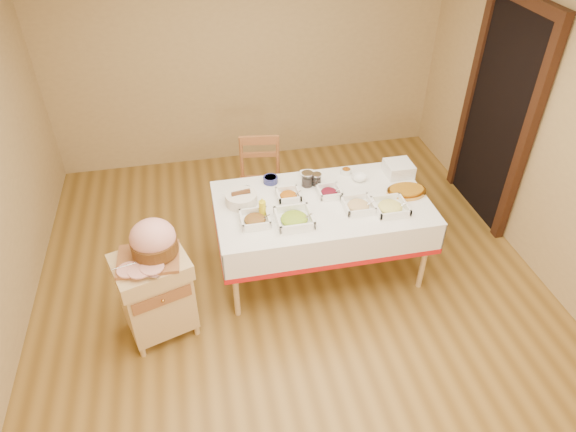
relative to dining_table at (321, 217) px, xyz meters
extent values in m
plane|color=olive|center=(-0.30, -0.30, -0.60)|extent=(5.00, 5.00, 0.00)
plane|color=tan|center=(-0.30, 2.20, 0.70)|extent=(4.50, 0.00, 4.50)
plane|color=tan|center=(1.95, -0.30, 0.70)|extent=(0.00, 5.00, 5.00)
cube|color=black|center=(1.91, 0.60, 0.45)|extent=(0.06, 0.90, 2.10)
cube|color=#331A10|center=(1.89, 0.10, 0.45)|extent=(0.08, 0.10, 2.10)
cube|color=#331A10|center=(1.89, 1.10, 0.45)|extent=(0.08, 0.10, 2.10)
cube|color=#331A10|center=(1.89, 0.60, 1.55)|extent=(0.08, 1.10, 0.10)
cube|color=tan|center=(0.00, 0.00, 0.13)|extent=(1.80, 1.00, 0.04)
cylinder|color=tan|center=(-0.82, -0.42, -0.24)|extent=(0.05, 0.05, 0.71)
cylinder|color=tan|center=(-0.82, 0.42, -0.24)|extent=(0.05, 0.05, 0.71)
cylinder|color=tan|center=(0.82, -0.42, -0.24)|extent=(0.05, 0.05, 0.71)
cylinder|color=tan|center=(0.82, 0.42, -0.24)|extent=(0.05, 0.05, 0.71)
cube|color=white|center=(0.00, 0.00, 0.16)|extent=(1.82, 1.02, 0.01)
cube|color=tan|center=(-1.44, -0.46, -0.24)|extent=(0.60, 0.54, 0.54)
cube|color=tan|center=(-1.44, -0.46, 0.10)|extent=(0.65, 0.59, 0.13)
cube|color=#985C31|center=(-1.44, -0.67, -0.06)|extent=(0.43, 0.14, 0.11)
sphere|color=#BB8535|center=(-1.44, -0.68, -0.06)|extent=(0.03, 0.03, 0.03)
cylinder|color=tan|center=(-1.67, -0.64, -0.55)|extent=(0.04, 0.04, 0.09)
cylinder|color=tan|center=(-1.67, -0.28, -0.55)|extent=(0.04, 0.04, 0.09)
cylinder|color=tan|center=(-1.22, -0.64, -0.55)|extent=(0.04, 0.04, 0.09)
cylinder|color=tan|center=(-1.22, -0.28, -0.55)|extent=(0.04, 0.04, 0.09)
cube|color=#985C31|center=(-0.41, 0.77, -0.13)|extent=(0.47, 0.45, 0.03)
cylinder|color=#985C31|center=(-0.62, 0.61, -0.37)|extent=(0.04, 0.04, 0.45)
cylinder|color=#985C31|center=(-0.56, 0.97, -0.37)|extent=(0.04, 0.04, 0.45)
cylinder|color=#985C31|center=(-0.26, 0.56, -0.37)|extent=(0.04, 0.04, 0.45)
cylinder|color=#985C31|center=(-0.21, 0.92, -0.37)|extent=(0.04, 0.04, 0.45)
cylinder|color=#985C31|center=(-0.56, 0.97, 0.09)|extent=(0.04, 0.04, 0.48)
cylinder|color=#985C31|center=(-0.21, 0.92, 0.09)|extent=(0.04, 0.04, 0.48)
cube|color=#985C31|center=(-0.39, 0.94, 0.29)|extent=(0.38, 0.08, 0.09)
cube|color=#985C31|center=(-1.44, -0.46, 0.18)|extent=(0.45, 0.36, 0.03)
ellipsoid|color=#EDA399|center=(-1.39, -0.41, 0.34)|extent=(0.34, 0.30, 0.29)
cylinder|color=#583514|center=(-1.39, -0.41, 0.26)|extent=(0.34, 0.34, 0.11)
cube|color=silver|center=(-1.50, -0.63, 0.20)|extent=(0.28, 0.13, 0.00)
cylinder|color=silver|center=(-1.53, -0.51, 0.20)|extent=(0.33, 0.10, 0.01)
cube|color=white|center=(-0.60, -0.17, 0.17)|extent=(0.23, 0.23, 0.01)
ellipsoid|color=#A8131E|center=(-0.60, -0.17, 0.19)|extent=(0.18, 0.18, 0.06)
cylinder|color=silver|center=(-0.55, -0.19, 0.20)|extent=(0.14, 0.01, 0.10)
cube|color=white|center=(-0.29, -0.23, 0.17)|extent=(0.29, 0.29, 0.02)
ellipsoid|color=yellow|center=(-0.29, -0.23, 0.20)|extent=(0.22, 0.22, 0.08)
cylinder|color=silver|center=(-0.23, -0.26, 0.20)|extent=(0.16, 0.01, 0.12)
cube|color=white|center=(0.27, -0.15, 0.17)|extent=(0.24, 0.24, 0.01)
ellipsoid|color=#DAB474|center=(0.27, -0.15, 0.19)|extent=(0.18, 0.18, 0.06)
cylinder|color=silver|center=(0.32, -0.18, 0.19)|extent=(0.14, 0.01, 0.10)
cube|color=white|center=(0.52, -0.23, 0.17)|extent=(0.27, 0.27, 0.01)
ellipsoid|color=#E2E06B|center=(0.52, -0.23, 0.19)|extent=(0.20, 0.20, 0.07)
cylinder|color=silver|center=(0.58, -0.26, 0.20)|extent=(0.14, 0.01, 0.10)
cube|color=white|center=(-0.27, 0.11, 0.17)|extent=(0.20, 0.20, 0.01)
ellipsoid|color=#B55D0D|center=(-0.27, 0.11, 0.19)|extent=(0.15, 0.15, 0.05)
cylinder|color=silver|center=(-0.23, 0.10, 0.19)|extent=(0.13, 0.01, 0.09)
cube|color=white|center=(0.09, 0.09, 0.17)|extent=(0.19, 0.19, 0.01)
ellipsoid|color=#5E0B1D|center=(0.09, 0.09, 0.19)|extent=(0.15, 0.15, 0.05)
cylinder|color=silver|center=(0.13, 0.07, 0.19)|extent=(0.13, 0.01, 0.09)
cylinder|color=white|center=(-0.62, 0.25, 0.19)|extent=(0.12, 0.12, 0.06)
cylinder|color=black|center=(-0.62, 0.25, 0.21)|extent=(0.10, 0.10, 0.02)
cylinder|color=navy|center=(-0.38, 0.39, 0.19)|extent=(0.13, 0.13, 0.06)
cylinder|color=#5E0B1D|center=(-0.38, 0.39, 0.21)|extent=(0.11, 0.11, 0.02)
cylinder|color=white|center=(0.33, 0.39, 0.19)|extent=(0.10, 0.10, 0.05)
cylinder|color=#B55D0D|center=(0.33, 0.39, 0.20)|extent=(0.08, 0.08, 0.02)
imported|color=white|center=(-0.03, 0.41, 0.18)|extent=(0.16, 0.16, 0.03)
imported|color=white|center=(0.42, 0.26, 0.18)|extent=(0.15, 0.15, 0.04)
cylinder|color=silver|center=(-0.07, 0.27, 0.22)|extent=(0.10, 0.10, 0.12)
cylinder|color=silver|center=(-0.07, 0.27, 0.29)|extent=(0.11, 0.11, 0.01)
cylinder|color=black|center=(-0.07, 0.27, 0.21)|extent=(0.08, 0.08, 0.09)
cylinder|color=silver|center=(0.02, 0.27, 0.21)|extent=(0.08, 0.08, 0.10)
cylinder|color=silver|center=(0.02, 0.27, 0.27)|extent=(0.09, 0.09, 0.01)
cylinder|color=black|center=(0.02, 0.27, 0.20)|extent=(0.07, 0.07, 0.07)
cylinder|color=yellow|center=(-0.53, -0.09, 0.23)|extent=(0.06, 0.06, 0.14)
cone|color=yellow|center=(-0.53, -0.09, 0.32)|extent=(0.04, 0.04, 0.04)
cylinder|color=white|center=(-0.68, 0.12, 0.21)|extent=(0.27, 0.27, 0.10)
cube|color=white|center=(0.80, 0.28, 0.17)|extent=(0.24, 0.24, 0.01)
cube|color=white|center=(0.80, 0.28, 0.18)|extent=(0.24, 0.24, 0.01)
cube|color=white|center=(0.80, 0.28, 0.20)|extent=(0.24, 0.24, 0.01)
cube|color=white|center=(0.80, 0.28, 0.21)|extent=(0.24, 0.24, 0.01)
cube|color=white|center=(0.80, 0.28, 0.23)|extent=(0.24, 0.24, 0.01)
cube|color=white|center=(0.80, 0.28, 0.24)|extent=(0.24, 0.24, 0.01)
cube|color=white|center=(0.80, 0.28, 0.26)|extent=(0.24, 0.24, 0.01)
cube|color=white|center=(0.80, 0.28, 0.27)|extent=(0.24, 0.24, 0.01)
ellipsoid|color=#BB8535|center=(0.75, -0.02, 0.18)|extent=(0.35, 0.25, 0.03)
ellipsoid|color=#A26711|center=(0.75, -0.02, 0.19)|extent=(0.30, 0.21, 0.04)
camera|label=1|loc=(-1.01, -3.41, 2.72)|focal=32.00mm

